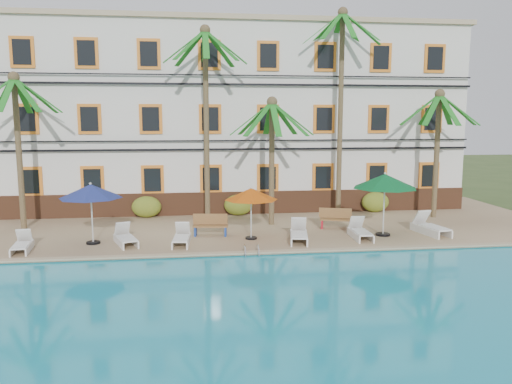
{
  "coord_description": "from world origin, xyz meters",
  "views": [
    {
      "loc": [
        -2.39,
        -19.0,
        5.26
      ],
      "look_at": [
        0.38,
        3.0,
        2.0
      ],
      "focal_mm": 35.0,
      "sensor_mm": 36.0,
      "label": 1
    }
  ],
  "objects": [
    {
      "name": "palm_e",
      "position": [
        9.84,
        4.89,
        4.47
      ],
      "size": [
        3.96,
        3.96,
        6.48
      ],
      "color": "brown",
      "rests_on": "pool_deck"
    },
    {
      "name": "lounger_e",
      "position": [
        4.56,
        0.91,
        0.53
      ],
      "size": [
        0.73,
        1.86,
        0.87
      ],
      "color": "white",
      "rests_on": "pool_deck"
    },
    {
      "name": "lounger_a",
      "position": [
        -8.94,
        0.47,
        0.51
      ],
      "size": [
        0.81,
        1.73,
        0.79
      ],
      "color": "white",
      "rests_on": "pool_deck"
    },
    {
      "name": "lounger_d",
      "position": [
        1.88,
        0.73,
        0.55
      ],
      "size": [
        1.04,
        2.03,
        0.91
      ],
      "color": "white",
      "rests_on": "pool_deck"
    },
    {
      "name": "palm_b",
      "position": [
        -1.75,
        5.26,
        6.14
      ],
      "size": [
        3.96,
        3.96,
        9.38
      ],
      "color": "brown",
      "rests_on": "pool_deck"
    },
    {
      "name": "lounger_f",
      "position": [
        7.88,
        1.31,
        0.56
      ],
      "size": [
        1.07,
        2.13,
        0.96
      ],
      "color": "white",
      "rests_on": "pool_deck"
    },
    {
      "name": "swimming_pool",
      "position": [
        0.0,
        -7.0,
        0.1
      ],
      "size": [
        26.0,
        12.0,
        0.2
      ],
      "primitive_type": "cube",
      "color": "#1795B0",
      "rests_on": "ground"
    },
    {
      "name": "umbrella_blue",
      "position": [
        -6.49,
        1.36,
        2.38
      ],
      "size": [
        2.5,
        2.5,
        2.5
      ],
      "color": "black",
      "rests_on": "pool_deck"
    },
    {
      "name": "palm_a",
      "position": [
        -10.19,
        4.59,
        4.82
      ],
      "size": [
        3.96,
        3.96,
        7.08
      ],
      "color": "brown",
      "rests_on": "pool_deck"
    },
    {
      "name": "bench_right",
      "position": [
        4.1,
        2.89,
        0.72
      ],
      "size": [
        1.57,
        0.89,
        0.93
      ],
      "color": "olive",
      "rests_on": "pool_deck"
    },
    {
      "name": "lounger_b",
      "position": [
        -5.16,
        1.05,
        0.52
      ],
      "size": [
        1.21,
        1.9,
        0.85
      ],
      "color": "white",
      "rests_on": "pool_deck"
    },
    {
      "name": "lounger_c",
      "position": [
        -2.92,
        0.8,
        0.52
      ],
      "size": [
        0.76,
        1.81,
        0.84
      ],
      "color": "white",
      "rests_on": "pool_deck"
    },
    {
      "name": "umbrella_red",
      "position": [
        -0.04,
        1.36,
        2.15
      ],
      "size": [
        2.23,
        2.23,
        2.23
      ],
      "color": "black",
      "rests_on": "pool_deck"
    },
    {
      "name": "bench_left",
      "position": [
        -1.7,
        2.21,
        0.72
      ],
      "size": [
        1.55,
        0.66,
        0.93
      ],
      "color": "olive",
      "rests_on": "pool_deck"
    },
    {
      "name": "pool_coping",
      "position": [
        0.0,
        -0.9,
        0.28
      ],
      "size": [
        30.0,
        0.35,
        0.06
      ],
      "primitive_type": "cube",
      "color": "tan",
      "rests_on": "pool_deck"
    },
    {
      "name": "shrub_mid",
      "position": [
        -0.1,
        6.6,
        0.8
      ],
      "size": [
        1.5,
        0.9,
        1.1
      ],
      "primitive_type": "ellipsoid",
      "color": "#1D5F1B",
      "rests_on": "pool_deck"
    },
    {
      "name": "ground",
      "position": [
        0.0,
        0.0,
        0.0
      ],
      "size": [
        100.0,
        100.0,
        0.0
      ],
      "primitive_type": "plane",
      "color": "#384C23",
      "rests_on": "ground"
    },
    {
      "name": "hotel_building",
      "position": [
        0.0,
        9.98,
        5.37
      ],
      "size": [
        25.4,
        6.44,
        10.22
      ],
      "color": "silver",
      "rests_on": "pool_deck"
    },
    {
      "name": "palm_c",
      "position": [
        1.27,
        4.16,
        4.2
      ],
      "size": [
        3.96,
        3.96,
        6.04
      ],
      "color": "brown",
      "rests_on": "pool_deck"
    },
    {
      "name": "palm_d",
      "position": [
        5.08,
        5.95,
        6.77
      ],
      "size": [
        3.96,
        3.96,
        10.5
      ],
      "color": "brown",
      "rests_on": "pool_deck"
    },
    {
      "name": "shrub_right",
      "position": [
        7.34,
        6.6,
        0.8
      ],
      "size": [
        1.5,
        0.9,
        1.1
      ],
      "primitive_type": "ellipsoid",
      "color": "#1D5F1B",
      "rests_on": "pool_deck"
    },
    {
      "name": "umbrella_green",
      "position": [
        5.71,
        1.27,
        2.61
      ],
      "size": [
        2.76,
        2.76,
        2.76
      ],
      "color": "black",
      "rests_on": "pool_deck"
    },
    {
      "name": "pool_deck",
      "position": [
        0.0,
        5.0,
        0.12
      ],
      "size": [
        30.0,
        12.0,
        0.25
      ],
      "primitive_type": "cube",
      "color": "tan",
      "rests_on": "ground"
    },
    {
      "name": "shrub_left",
      "position": [
        -4.82,
        6.6,
        0.8
      ],
      "size": [
        1.5,
        0.9,
        1.1
      ],
      "primitive_type": "ellipsoid",
      "color": "#1D5F1B",
      "rests_on": "pool_deck"
    },
    {
      "name": "pool_ladder",
      "position": [
        -0.31,
        -1.0,
        0.25
      ],
      "size": [
        0.54,
        0.74,
        0.74
      ],
      "color": "silver",
      "rests_on": "ground"
    }
  ]
}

